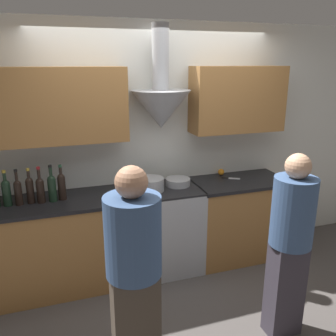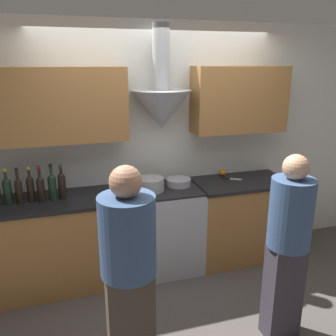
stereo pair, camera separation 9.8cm
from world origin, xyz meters
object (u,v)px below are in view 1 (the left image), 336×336
wine_bottle_3 (6,191)px  wine_bottle_4 (18,191)px  wine_bottle_8 (62,185)px  stock_pot (150,184)px  wine_bottle_6 (40,189)px  person_foreground_left (134,267)px  wine_bottle_5 (30,189)px  person_foreground_right (290,240)px  wine_bottle_7 (52,187)px  mixing_bowl (178,182)px  stove_range (165,228)px  orange_fruit (221,172)px

wine_bottle_3 → wine_bottle_4: bearing=-8.8°
wine_bottle_8 → stock_pot: 0.87m
wine_bottle_6 → person_foreground_left: person_foreground_left is taller
wine_bottle_3 → wine_bottle_5: 0.20m
wine_bottle_4 → person_foreground_right: person_foreground_right is taller
wine_bottle_6 → wine_bottle_7: size_ratio=0.98×
wine_bottle_3 → mixing_bowl: wine_bottle_3 is taller
person_foreground_right → wine_bottle_6: bearing=146.1°
wine_bottle_8 → person_foreground_left: size_ratio=0.22×
wine_bottle_5 → wine_bottle_6: bearing=-11.7°
wine_bottle_8 → person_foreground_left: (0.40, -1.26, -0.21)m
person_foreground_left → wine_bottle_5: bearing=118.6°
stove_range → stock_pot: bearing=-172.6°
stove_range → wine_bottle_5: 1.44m
wine_bottle_6 → wine_bottle_7: 0.10m
wine_bottle_6 → wine_bottle_8: (0.19, 0.02, 0.01)m
mixing_bowl → orange_fruit: (0.60, 0.18, -0.00)m
stove_range → person_foreground_right: person_foreground_right is taller
wine_bottle_3 → person_foreground_left: (0.89, -1.26, -0.21)m
wine_bottle_5 → wine_bottle_6: size_ratio=0.97×
wine_bottle_6 → mixing_bowl: (1.38, 0.06, -0.10)m
wine_bottle_5 → wine_bottle_3: bearing=179.5°
wine_bottle_5 → stock_pot: wine_bottle_5 is taller
person_foreground_left → person_foreground_right: 1.25m
stock_pot → wine_bottle_5: bearing=178.5°
wine_bottle_4 → stock_pot: (1.25, -0.02, -0.07)m
wine_bottle_7 → wine_bottle_8: (0.09, 0.02, -0.00)m
orange_fruit → person_foreground_right: size_ratio=0.05×
wine_bottle_6 → orange_fruit: 2.00m
wine_bottle_7 → person_foreground_right: size_ratio=0.23×
wine_bottle_4 → wine_bottle_6: bearing=-1.5°
wine_bottle_6 → wine_bottle_8: bearing=6.3°
wine_bottle_7 → person_foreground_left: (0.49, -1.24, -0.21)m
wine_bottle_5 → mixing_bowl: size_ratio=1.29×
wine_bottle_3 → wine_bottle_8: (0.48, 0.00, 0.00)m
stock_pot → orange_fruit: 0.96m
wine_bottle_5 → wine_bottle_8: size_ratio=0.98×
wine_bottle_7 → person_foreground_left: bearing=-68.4°
wine_bottle_5 → wine_bottle_7: 0.20m
stove_range → person_foreground_left: (-0.62, -1.25, 0.39)m
wine_bottle_7 → wine_bottle_3: bearing=177.4°
wine_bottle_3 → person_foreground_left: 1.56m
stock_pot → person_foreground_left: 1.32m
wine_bottle_6 → stock_pot: 1.06m
wine_bottle_5 → person_foreground_left: bearing=-61.4°
wine_bottle_8 → person_foreground_right: size_ratio=0.22×
wine_bottle_8 → person_foreground_left: 1.34m
wine_bottle_4 → wine_bottle_7: 0.30m
wine_bottle_6 → person_foreground_right: 2.23m
wine_bottle_3 → orange_fruit: 2.28m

